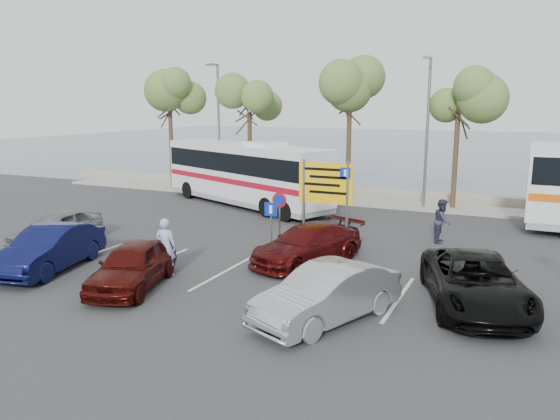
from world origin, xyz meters
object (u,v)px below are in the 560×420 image
at_px(street_lamp_left, 218,122).
at_px(street_lamp_right, 427,125).
at_px(coach_bus_left, 245,175).
at_px(car_blue, 50,248).
at_px(car_maroon, 307,245).
at_px(suv_black, 475,282).
at_px(direction_sign, 326,190).
at_px(car_silver_a, 56,228).
at_px(pedestrian_near, 166,247).
at_px(car_silver_b, 327,294).
at_px(pedestrian_far, 442,221).
at_px(car_red, 133,265).

xyz_separation_m(street_lamp_left, street_lamp_right, (13.00, 0.00, 0.00)).
relative_size(street_lamp_right, coach_bus_left, 0.67).
bearing_deg(car_blue, car_maroon, 17.60).
bearing_deg(suv_black, car_blue, 172.69).
height_order(direction_sign, car_silver_a, direction_sign).
height_order(car_silver_a, car_blue, car_blue).
height_order(suv_black, pedestrian_near, pedestrian_near).
xyz_separation_m(car_maroon, car_silver_b, (2.50, -4.82, 0.06)).
height_order(coach_bus_left, car_silver_a, coach_bus_left).
relative_size(car_blue, car_maroon, 0.98).
relative_size(coach_bus_left, pedestrian_far, 6.50).
height_order(suv_black, car_silver_b, car_silver_b).
bearing_deg(street_lamp_right, car_silver_a, -130.83).
bearing_deg(car_red, suv_black, -1.09).
bearing_deg(street_lamp_left, suv_black, -40.06).
distance_m(car_blue, car_maroon, 9.07).
bearing_deg(car_silver_b, car_silver_a, -169.97).
bearing_deg(street_lamp_right, car_red, -109.42).
distance_m(street_lamp_left, suv_black, 22.54).
bearing_deg(coach_bus_left, street_lamp_right, 17.63).
bearing_deg(car_red, street_lamp_left, 96.04).
distance_m(direction_sign, car_red, 7.99).
relative_size(street_lamp_right, car_silver_b, 1.75).
xyz_separation_m(coach_bus_left, car_blue, (-0.35, -13.72, -0.95)).
distance_m(car_blue, car_silver_b, 10.36).
bearing_deg(pedestrian_far, street_lamp_left, 66.04).
distance_m(car_maroon, car_silver_b, 5.43).
bearing_deg(coach_bus_left, car_red, -75.96).
height_order(coach_bus_left, car_blue, coach_bus_left).
xyz_separation_m(car_silver_a, car_red, (6.25, -2.84, 0.00)).
xyz_separation_m(car_blue, car_red, (3.85, -0.28, -0.05)).
xyz_separation_m(direction_sign, pedestrian_near, (-3.82, -5.20, -1.44)).
relative_size(coach_bus_left, car_silver_a, 2.80).
bearing_deg(coach_bus_left, car_blue, -91.47).
distance_m(street_lamp_right, suv_black, 15.34).
relative_size(car_blue, pedestrian_near, 2.38).
bearing_deg(car_silver_a, car_maroon, 7.36).
height_order(street_lamp_right, car_blue, street_lamp_right).
height_order(car_maroon, car_silver_b, car_silver_b).
bearing_deg(street_lamp_right, car_maroon, -99.31).
distance_m(direction_sign, car_silver_b, 7.34).
height_order(direction_sign, car_red, direction_sign).
xyz_separation_m(coach_bus_left, suv_black, (13.50, -11.28, -0.98)).
height_order(car_silver_a, car_silver_b, car_silver_b).
bearing_deg(direction_sign, street_lamp_right, 79.06).
distance_m(street_lamp_left, car_silver_a, 14.72).
xyz_separation_m(car_maroon, car_red, (-4.00, -4.82, 0.04)).
bearing_deg(street_lamp_left, street_lamp_right, 0.00).
relative_size(coach_bus_left, car_maroon, 2.49).
bearing_deg(direction_sign, pedestrian_far, 39.46).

